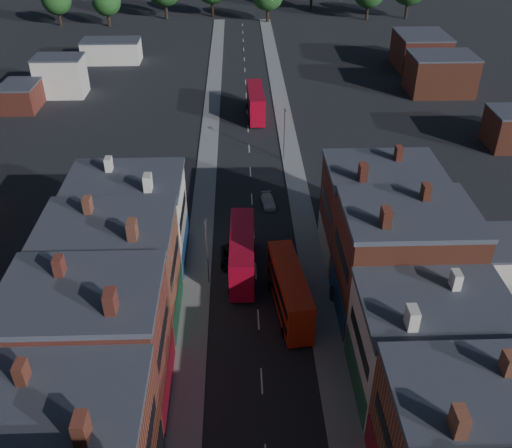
{
  "coord_description": "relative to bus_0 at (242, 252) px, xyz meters",
  "views": [
    {
      "loc": [
        -1.67,
        -18.91,
        39.09
      ],
      "look_at": [
        0.0,
        31.1,
        6.86
      ],
      "focal_mm": 40.0,
      "sensor_mm": 36.0,
      "label": 1
    }
  ],
  "objects": [
    {
      "name": "lamp_post_3",
      "position": [
        6.7,
        28.1,
        2.04
      ],
      "size": [
        0.25,
        0.7,
        8.12
      ],
      "color": "slate",
      "rests_on": "ground"
    },
    {
      "name": "pavement_west",
      "position": [
        -5.0,
        18.1,
        -2.6
      ],
      "size": [
        3.0,
        200.0,
        0.12
      ],
      "primitive_type": "cube",
      "color": "gray",
      "rests_on": "ground"
    },
    {
      "name": "pavement_east",
      "position": [
        8.0,
        18.1,
        -2.6
      ],
      "size": [
        3.0,
        200.0,
        0.12
      ],
      "primitive_type": "cube",
      "color": "gray",
      "rests_on": "ground"
    },
    {
      "name": "ped_3",
      "position": [
        9.2,
        -5.27,
        -1.61
      ],
      "size": [
        0.76,
        1.18,
        1.86
      ],
      "primitive_type": "imported",
      "rotation": [
        0.0,
        0.0,
        1.83
      ],
      "color": "#504D45",
      "rests_on": "pavement_east"
    },
    {
      "name": "car_3",
      "position": [
        3.63,
        14.44,
        -2.08
      ],
      "size": [
        2.05,
        4.15,
        1.16
      ],
      "primitive_type": "imported",
      "rotation": [
        0.0,
        0.0,
        0.11
      ],
      "color": "silver",
      "rests_on": "ground"
    },
    {
      "name": "lamp_post_2",
      "position": [
        -3.7,
        -1.9,
        2.04
      ],
      "size": [
        0.25,
        0.7,
        8.12
      ],
      "color": "slate",
      "rests_on": "ground"
    },
    {
      "name": "car_2",
      "position": [
        -1.32,
        1.98,
        -2.0
      ],
      "size": [
        2.29,
        4.82,
        1.33
      ],
      "primitive_type": "imported",
      "rotation": [
        0.0,
        0.0,
        -0.02
      ],
      "color": "black",
      "rests_on": "ground"
    },
    {
      "name": "bus_0",
      "position": [
        0.0,
        0.0,
        0.0
      ],
      "size": [
        3.11,
        11.49,
        4.94
      ],
      "rotation": [
        0.0,
        0.0,
        -0.02
      ],
      "color": "#B60A23",
      "rests_on": "ground"
    },
    {
      "name": "bus_1",
      "position": [
        4.66,
        -6.65,
        -0.03
      ],
      "size": [
        3.91,
        11.53,
        4.88
      ],
      "rotation": [
        0.0,
        0.0,
        0.12
      ],
      "color": "red",
      "rests_on": "ground"
    },
    {
      "name": "bus_2",
      "position": [
        3.0,
        45.35,
        0.05
      ],
      "size": [
        3.23,
        11.74,
        5.04
      ],
      "rotation": [
        0.0,
        0.0,
        0.03
      ],
      "color": "maroon",
      "rests_on": "ground"
    }
  ]
}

